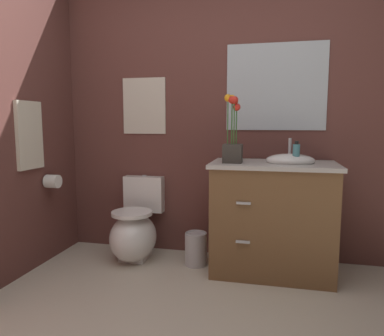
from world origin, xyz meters
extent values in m
cube|color=brown|center=(0.20, 1.67, 1.25)|extent=(4.35, 0.05, 2.50)
ellipsoid|color=white|center=(-0.69, 1.32, 0.20)|extent=(0.38, 0.48, 0.40)
cube|color=white|center=(-0.69, 1.37, 0.09)|extent=(0.22, 0.26, 0.18)
cube|color=white|center=(-0.69, 1.61, 0.52)|extent=(0.36, 0.13, 0.32)
cylinder|color=white|center=(-0.69, 1.30, 0.42)|extent=(0.34, 0.34, 0.03)
cylinder|color=#B7B7BC|center=(-0.69, 1.61, 0.68)|extent=(0.04, 0.04, 0.02)
cube|color=brown|center=(0.45, 1.34, 0.42)|extent=(0.90, 0.52, 0.83)
cube|color=#BCB7B2|center=(0.45, 1.34, 0.85)|extent=(0.94, 0.56, 0.03)
ellipsoid|color=white|center=(0.57, 1.34, 0.88)|extent=(0.36, 0.26, 0.10)
cylinder|color=#B7B7BC|center=(0.57, 1.50, 0.95)|extent=(0.02, 0.02, 0.18)
cube|color=#B7B7BC|center=(0.25, 1.07, 0.60)|extent=(0.10, 0.02, 0.02)
cube|color=#B7B7BC|center=(0.25, 1.07, 0.32)|extent=(0.10, 0.02, 0.02)
cube|color=#38332D|center=(0.15, 1.26, 0.93)|extent=(0.14, 0.14, 0.14)
cylinder|color=#386B2D|center=(0.17, 1.26, 1.14)|extent=(0.01, 0.01, 0.27)
sphere|color=red|center=(0.17, 1.26, 1.27)|extent=(0.06, 0.06, 0.06)
cylinder|color=#386B2D|center=(0.15, 1.28, 1.16)|extent=(0.01, 0.01, 0.32)
sphere|color=orange|center=(0.15, 1.28, 1.32)|extent=(0.06, 0.06, 0.06)
cylinder|color=#386B2D|center=(0.13, 1.30, 1.17)|extent=(0.01, 0.01, 0.34)
sphere|color=orange|center=(0.13, 1.30, 1.34)|extent=(0.06, 0.06, 0.06)
cylinder|color=#386B2D|center=(0.11, 1.26, 1.17)|extent=(0.01, 0.01, 0.34)
sphere|color=orange|center=(0.11, 1.26, 1.34)|extent=(0.06, 0.06, 0.06)
cylinder|color=#386B2D|center=(0.14, 1.24, 1.16)|extent=(0.01, 0.01, 0.33)
sphere|color=red|center=(0.14, 1.24, 1.33)|extent=(0.06, 0.06, 0.06)
cylinder|color=#386B2D|center=(0.16, 1.24, 1.16)|extent=(0.01, 0.01, 0.32)
sphere|color=red|center=(0.16, 1.24, 1.33)|extent=(0.06, 0.06, 0.06)
cylinder|color=teal|center=(0.61, 1.28, 0.93)|extent=(0.05, 0.05, 0.14)
cylinder|color=black|center=(0.61, 1.28, 1.02)|extent=(0.03, 0.03, 0.02)
cylinder|color=#B7B7BC|center=(-0.15, 1.35, 0.13)|extent=(0.18, 0.18, 0.26)
torus|color=#B7B7BC|center=(-0.15, 1.35, 0.27)|extent=(0.18, 0.18, 0.01)
cube|color=beige|center=(-0.69, 1.64, 1.31)|extent=(0.39, 0.01, 0.49)
cube|color=#B2BCC6|center=(0.45, 1.64, 1.45)|extent=(0.80, 0.01, 0.70)
cube|color=beige|center=(-1.38, 0.99, 1.06)|extent=(0.03, 0.28, 0.52)
cylinder|color=white|center=(-1.33, 1.17, 0.68)|extent=(0.11, 0.11, 0.11)
camera|label=1|loc=(0.45, -1.42, 1.16)|focal=33.57mm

